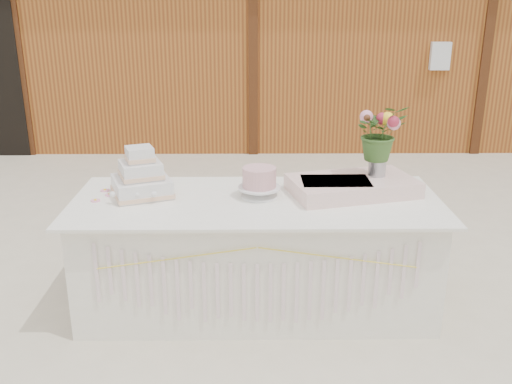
% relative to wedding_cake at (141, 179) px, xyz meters
% --- Properties ---
extents(ground, '(80.00, 80.00, 0.00)m').
position_rel_wedding_cake_xyz_m(ground, '(0.76, -0.10, -0.88)').
color(ground, beige).
rests_on(ground, ground).
extents(barn, '(12.60, 4.60, 3.30)m').
position_rel_wedding_cake_xyz_m(barn, '(0.75, 5.90, 0.79)').
color(barn, '#9A5920').
rests_on(barn, ground).
extents(cake_table, '(2.40, 1.00, 0.77)m').
position_rel_wedding_cake_xyz_m(cake_table, '(0.76, -0.10, -0.49)').
color(cake_table, white).
rests_on(cake_table, ground).
extents(wedding_cake, '(0.47, 0.47, 0.33)m').
position_rel_wedding_cake_xyz_m(wedding_cake, '(0.00, 0.00, 0.00)').
color(wedding_cake, silver).
rests_on(wedding_cake, cake_table).
extents(pink_cake_stand, '(0.28, 0.28, 0.20)m').
position_rel_wedding_cake_xyz_m(pink_cake_stand, '(0.78, -0.05, 0.00)').
color(pink_cake_stand, white).
rests_on(pink_cake_stand, cake_table).
extents(satin_runner, '(0.91, 0.66, 0.10)m').
position_rel_wedding_cake_xyz_m(satin_runner, '(1.40, 0.03, -0.06)').
color(satin_runner, '#FFD4CD').
rests_on(satin_runner, cake_table).
extents(flower_vase, '(0.12, 0.12, 0.16)m').
position_rel_wedding_cake_xyz_m(flower_vase, '(1.58, 0.09, 0.07)').
color(flower_vase, '#A9AAAE').
rests_on(flower_vase, satin_runner).
extents(bouquet, '(0.40, 0.37, 0.38)m').
position_rel_wedding_cake_xyz_m(bouquet, '(1.58, 0.09, 0.34)').
color(bouquet, '#375C25').
rests_on(bouquet, flower_vase).
extents(loose_flowers, '(0.20, 0.32, 0.02)m').
position_rel_wedding_cake_xyz_m(loose_flowers, '(-0.26, -0.02, -0.10)').
color(loose_flowers, pink).
rests_on(loose_flowers, cake_table).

